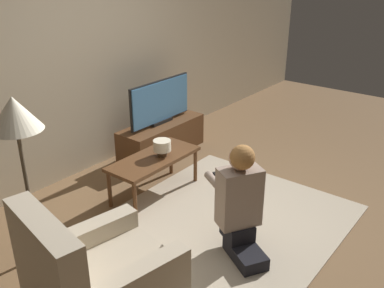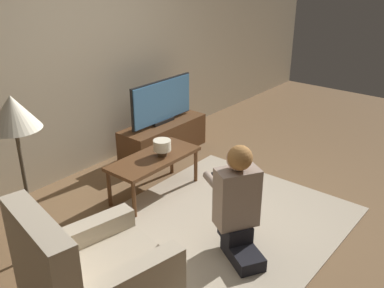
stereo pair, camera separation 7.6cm
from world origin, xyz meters
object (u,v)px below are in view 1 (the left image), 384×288
tv (160,102)px  coffee_table (154,161)px  armchair (99,285)px  floor_lamp (16,125)px  person_kneeling (240,200)px  table_lamp (162,147)px

tv → coffee_table: bearing=-142.1°
armchair → coffee_table: bearing=-49.0°
coffee_table → floor_lamp: size_ratio=0.72×
floor_lamp → person_kneeling: 1.78m
person_kneeling → tv: bearing=-90.0°
floor_lamp → coffee_table: bearing=-2.1°
floor_lamp → tv: bearing=15.0°
floor_lamp → table_lamp: (1.43, -0.10, -0.64)m
tv → coffee_table: tv is taller
floor_lamp → armchair: floor_lamp is taller
armchair → person_kneeling: 1.26m
floor_lamp → person_kneeling: size_ratio=1.45×
tv → table_lamp: (-0.73, -0.67, -0.15)m
coffee_table → armchair: size_ratio=1.00×
tv → person_kneeling: bearing=-120.6°
table_lamp → tv: bearing=42.8°
armchair → person_kneeling: (1.19, -0.33, 0.21)m
armchair → table_lamp: armchair is taller
table_lamp → coffee_table: bearing=148.4°
tv → table_lamp: tv is taller
floor_lamp → table_lamp: bearing=-3.8°
floor_lamp → armchair: bearing=-96.8°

